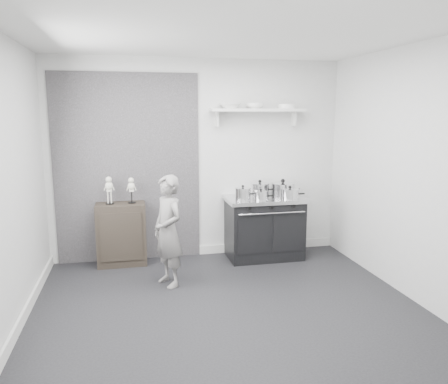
{
  "coord_description": "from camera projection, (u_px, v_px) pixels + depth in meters",
  "views": [
    {
      "loc": [
        -0.93,
        -4.1,
        2.0
      ],
      "look_at": [
        0.17,
        0.95,
        1.04
      ],
      "focal_mm": 35.0,
      "sensor_mm": 36.0,
      "label": 1
    }
  ],
  "objects": [
    {
      "name": "plate_stack",
      "position": [
        287.0,
        106.0,
        5.98
      ],
      "size": [
        0.24,
        0.24,
        0.06
      ],
      "primitive_type": "cylinder",
      "color": "white",
      "rests_on": "wall_shelf"
    },
    {
      "name": "side_cabinet",
      "position": [
        122.0,
        234.0,
        5.75
      ],
      "size": [
        0.63,
        0.37,
        0.82
      ],
      "primitive_type": "cube",
      "color": "black",
      "rests_on": "ground"
    },
    {
      "name": "bowl_small",
      "position": [
        255.0,
        106.0,
        5.89
      ],
      "size": [
        0.23,
        0.23,
        0.07
      ],
      "primitive_type": "imported",
      "color": "white",
      "rests_on": "wall_shelf"
    },
    {
      "name": "wall_shelf",
      "position": [
        258.0,
        111.0,
        5.91
      ],
      "size": [
        1.3,
        0.26,
        0.24
      ],
      "color": "silver",
      "rests_on": "room_shell"
    },
    {
      "name": "skeleton_full",
      "position": [
        109.0,
        188.0,
        5.61
      ],
      "size": [
        0.12,
        0.07,
        0.41
      ],
      "primitive_type": null,
      "color": "beige",
      "rests_on": "side_cabinet"
    },
    {
      "name": "pot_front_right",
      "position": [
        290.0,
        194.0,
        5.84
      ],
      "size": [
        0.33,
        0.25,
        0.18
      ],
      "color": "silver",
      "rests_on": "stove"
    },
    {
      "name": "pot_front_left",
      "position": [
        243.0,
        194.0,
        5.76
      ],
      "size": [
        0.3,
        0.21,
        0.2
      ],
      "color": "silver",
      "rests_on": "stove"
    },
    {
      "name": "pot_back_left",
      "position": [
        260.0,
        189.0,
        6.05
      ],
      "size": [
        0.35,
        0.26,
        0.22
      ],
      "color": "silver",
      "rests_on": "stove"
    },
    {
      "name": "pot_back_right",
      "position": [
        283.0,
        189.0,
        6.1
      ],
      "size": [
        0.42,
        0.33,
        0.23
      ],
      "color": "silver",
      "rests_on": "stove"
    },
    {
      "name": "stove",
      "position": [
        264.0,
        227.0,
        6.02
      ],
      "size": [
        1.06,
        0.66,
        0.85
      ],
      "color": "black",
      "rests_on": "ground"
    },
    {
      "name": "ground",
      "position": [
        227.0,
        308.0,
        4.5
      ],
      "size": [
        4.0,
        4.0,
        0.0
      ],
      "primitive_type": "plane",
      "color": "black",
      "rests_on": "ground"
    },
    {
      "name": "skeleton_torso",
      "position": [
        131.0,
        188.0,
        5.67
      ],
      "size": [
        0.11,
        0.07,
        0.39
      ],
      "primitive_type": null,
      "color": "beige",
      "rests_on": "side_cabinet"
    },
    {
      "name": "room_shell",
      "position": [
        215.0,
        148.0,
        4.33
      ],
      "size": [
        4.02,
        3.62,
        2.71
      ],
      "color": "silver",
      "rests_on": "ground"
    },
    {
      "name": "bowl_large",
      "position": [
        230.0,
        106.0,
        5.81
      ],
      "size": [
        0.28,
        0.28,
        0.07
      ],
      "primitive_type": "imported",
      "color": "white",
      "rests_on": "wall_shelf"
    },
    {
      "name": "pot_front_center",
      "position": [
        261.0,
        196.0,
        5.74
      ],
      "size": [
        0.26,
        0.17,
        0.15
      ],
      "color": "silver",
      "rests_on": "stove"
    },
    {
      "name": "child",
      "position": [
        168.0,
        231.0,
        5.01
      ],
      "size": [
        0.48,
        0.56,
        1.3
      ],
      "primitive_type": "imported",
      "rotation": [
        0.0,
        0.0,
        -1.13
      ],
      "color": "slate",
      "rests_on": "ground"
    }
  ]
}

